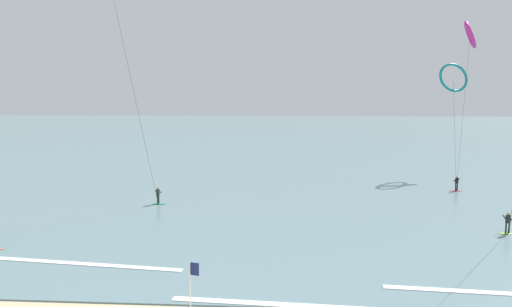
{
  "coord_description": "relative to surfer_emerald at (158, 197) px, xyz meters",
  "views": [
    {
      "loc": [
        2.29,
        -17.69,
        10.66
      ],
      "look_at": [
        0.0,
        19.16,
        5.86
      ],
      "focal_mm": 32.35,
      "sensor_mm": 36.0,
      "label": 1
    }
  ],
  "objects": [
    {
      "name": "sea_water",
      "position": [
        9.82,
        79.08,
        -0.78
      ],
      "size": [
        400.0,
        200.0,
        0.08
      ],
      "primitive_type": "cube",
      "color": "slate",
      "rests_on": "ground"
    },
    {
      "name": "wave_crest_far",
      "position": [
        -1.56,
        -15.71,
        -0.76
      ],
      "size": [
        15.2,
        2.12,
        0.12
      ],
      "primitive_type": "cube",
      "rotation": [
        0.0,
        0.0,
        -0.11
      ],
      "color": "white",
      "rests_on": "ground"
    },
    {
      "name": "wave_crest_mid",
      "position": [
        23.52,
        -18.62,
        -0.76
      ],
      "size": [
        11.87,
        1.44,
        0.12
      ],
      "primitive_type": "cube",
      "rotation": [
        0.0,
        0.0,
        -0.08
      ],
      "color": "white",
      "rests_on": "ground"
    },
    {
      "name": "surfer_emerald",
      "position": [
        0.0,
        0.0,
        0.0
      ],
      "size": [
        1.4,
        0.62,
        1.7
      ],
      "rotation": [
        0.0,
        0.0,
        4.55
      ],
      "color": "#199351",
      "rests_on": "ground"
    },
    {
      "name": "surfer_lime",
      "position": [
        29.09,
        -7.68,
        0.0
      ],
      "size": [
        1.4,
        0.64,
        1.7
      ],
      "rotation": [
        0.0,
        0.0,
        3.44
      ],
      "color": "#8CC62D",
      "rests_on": "ground"
    },
    {
      "name": "kite_magenta",
      "position": [
        37.74,
        24.5,
        17.96
      ],
      "size": [
        8.33,
        18.81,
        20.76
      ],
      "rotation": [
        0.0,
        0.0,
        1.28
      ],
      "color": "#CC288E",
      "rests_on": "ground"
    },
    {
      "name": "surfer_crimson",
      "position": [
        30.93,
        7.94,
        0.0
      ],
      "size": [
        1.4,
        0.72,
        1.7
      ],
      "rotation": [
        0.0,
        0.0,
        0.62
      ],
      "color": "red",
      "rests_on": "ground"
    },
    {
      "name": "beach_flag",
      "position": [
        7.94,
        -22.89,
        1.22
      ],
      "size": [
        0.47,
        0.14,
        3.09
      ],
      "color": "silver",
      "rests_on": "ground"
    },
    {
      "name": "kite_teal",
      "position": [
        34.27,
        20.12,
        11.93
      ],
      "size": [
        5.53,
        13.51,
        14.73
      ],
      "rotation": [
        0.0,
        0.0,
        0.24
      ],
      "color": "teal",
      "rests_on": "ground"
    }
  ]
}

